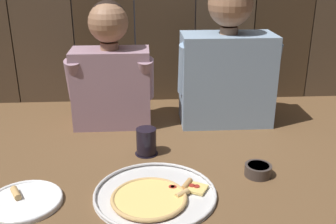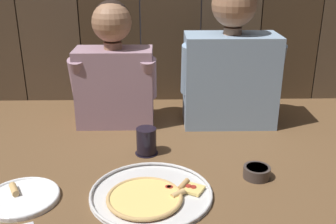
{
  "view_description": "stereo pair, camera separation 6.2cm",
  "coord_description": "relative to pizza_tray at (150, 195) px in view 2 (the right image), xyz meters",
  "views": [
    {
      "loc": [
        -0.12,
        -1.32,
        0.74
      ],
      "look_at": [
        -0.03,
        0.1,
        0.18
      ],
      "focal_mm": 42.62,
      "sensor_mm": 36.0,
      "label": 1
    },
    {
      "loc": [
        -0.05,
        -1.33,
        0.74
      ],
      "look_at": [
        -0.03,
        0.1,
        0.18
      ],
      "focal_mm": 42.62,
      "sensor_mm": 36.0,
      "label": 2
    }
  ],
  "objects": [
    {
      "name": "dipping_bowl",
      "position": [
        0.38,
        0.12,
        0.01
      ],
      "size": [
        0.1,
        0.1,
        0.04
      ],
      "color": "#3D332D",
      "rests_on": "ground"
    },
    {
      "name": "diner_left",
      "position": [
        -0.17,
        0.63,
        0.26
      ],
      "size": [
        0.38,
        0.2,
        0.57
      ],
      "color": "gray",
      "rests_on": "ground"
    },
    {
      "name": "ground_plane",
      "position": [
        0.09,
        0.21,
        -0.01
      ],
      "size": [
        3.2,
        3.2,
        0.0
      ],
      "primitive_type": "plane",
      "color": "brown"
    },
    {
      "name": "diner_right",
      "position": [
        0.36,
        0.63,
        0.29
      ],
      "size": [
        0.45,
        0.22,
        0.65
      ],
      "color": "#849EB7",
      "rests_on": "ground"
    },
    {
      "name": "pizza_tray",
      "position": [
        0.0,
        0.0,
        0.0
      ],
      "size": [
        0.41,
        0.41,
        0.03
      ],
      "color": "silver",
      "rests_on": "ground"
    },
    {
      "name": "drinking_glass",
      "position": [
        -0.02,
        0.31,
        0.04
      ],
      "size": [
        0.09,
        0.09,
        0.11
      ],
      "color": "black",
      "rests_on": "ground"
    },
    {
      "name": "dinner_plate",
      "position": [
        -0.42,
        -0.01,
        -0.0
      ],
      "size": [
        0.24,
        0.24,
        0.03
      ],
      "color": "white",
      "rests_on": "ground"
    }
  ]
}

